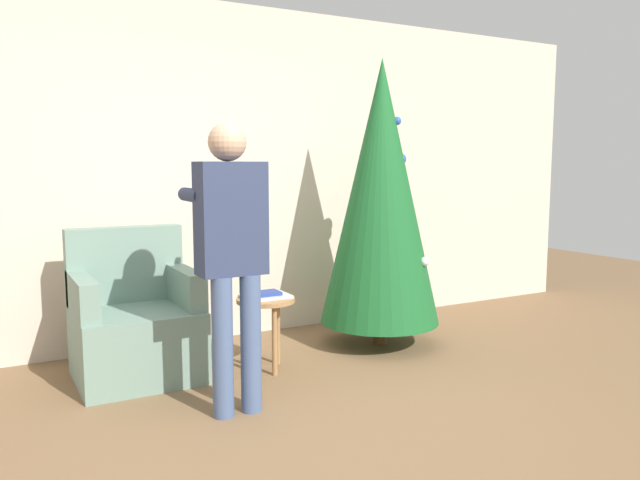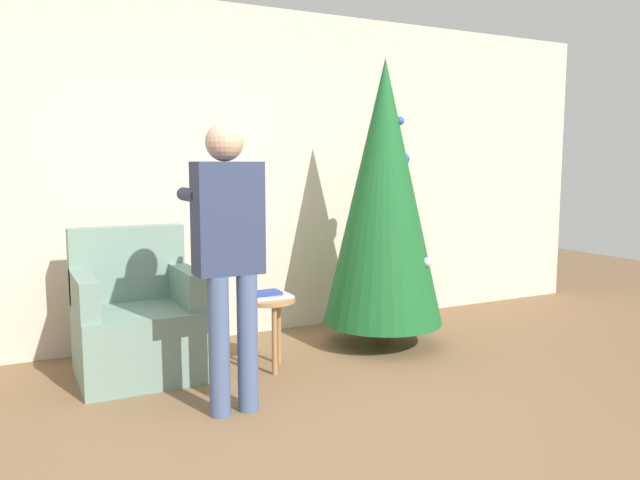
{
  "view_description": "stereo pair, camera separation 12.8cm",
  "coord_description": "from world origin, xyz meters",
  "px_view_note": "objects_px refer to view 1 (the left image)",
  "views": [
    {
      "loc": [
        -1.57,
        -2.61,
        1.43
      ],
      "look_at": [
        0.44,
        1.02,
        0.92
      ],
      "focal_mm": 35.0,
      "sensor_mm": 36.0,
      "label": 1
    },
    {
      "loc": [
        -1.46,
        -2.67,
        1.43
      ],
      "look_at": [
        0.44,
        1.02,
        0.92
      ],
      "focal_mm": 35.0,
      "sensor_mm": 36.0,
      "label": 2
    }
  ],
  "objects_px": {
    "christmas_tree": "(381,193)",
    "armchair": "(135,325)",
    "person_standing": "(232,243)",
    "side_stool": "(266,310)"
  },
  "relations": [
    {
      "from": "christmas_tree",
      "to": "armchair",
      "type": "bearing_deg",
      "value": 175.15
    },
    {
      "from": "person_standing",
      "to": "side_stool",
      "type": "xyz_separation_m",
      "value": [
        0.46,
        0.58,
        -0.56
      ]
    },
    {
      "from": "person_standing",
      "to": "armchair",
      "type": "bearing_deg",
      "value": 112.71
    },
    {
      "from": "christmas_tree",
      "to": "person_standing",
      "type": "bearing_deg",
      "value": -154.64
    },
    {
      "from": "armchair",
      "to": "side_stool",
      "type": "bearing_deg",
      "value": -19.63
    },
    {
      "from": "armchair",
      "to": "person_standing",
      "type": "xyz_separation_m",
      "value": [
        0.37,
        -0.87,
        0.63
      ]
    },
    {
      "from": "christmas_tree",
      "to": "person_standing",
      "type": "xyz_separation_m",
      "value": [
        -1.51,
        -0.72,
        -0.22
      ]
    },
    {
      "from": "christmas_tree",
      "to": "armchair",
      "type": "relative_size",
      "value": 2.24
    },
    {
      "from": "christmas_tree",
      "to": "armchair",
      "type": "distance_m",
      "value": 2.07
    },
    {
      "from": "christmas_tree",
      "to": "person_standing",
      "type": "distance_m",
      "value": 1.68
    }
  ]
}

